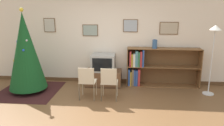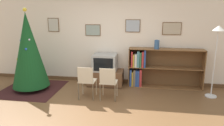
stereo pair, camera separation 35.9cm
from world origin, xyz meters
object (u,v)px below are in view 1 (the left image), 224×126
object	(u,v)px
christmas_tree	(25,51)
standing_lamp	(214,42)
tv_console	(103,78)
bookshelf	(150,67)
television	(103,63)
vase	(155,44)
folding_chair_right	(109,81)
folding_chair_left	(87,81)

from	to	relation	value
christmas_tree	standing_lamp	distance (m)	4.75
tv_console	bookshelf	distance (m)	1.37
television	vase	world-z (taller)	vase
folding_chair_right	vase	size ratio (longest dim) A/B	3.37
folding_chair_left	bookshelf	bearing A→B (deg)	35.41
folding_chair_right	bookshelf	distance (m)	1.56
folding_chair_left	folding_chair_right	xyz separation A→B (m)	(0.53, 0.00, 0.00)
folding_chair_left	vase	bearing A→B (deg)	32.86
standing_lamp	tv_console	bearing A→B (deg)	171.51
television	folding_chair_right	xyz separation A→B (m)	(0.27, -1.02, -0.21)
christmas_tree	tv_console	bearing A→B (deg)	18.07
folding_chair_left	tv_console	bearing A→B (deg)	75.32
folding_chair_right	folding_chair_left	bearing A→B (deg)	180.00
christmas_tree	television	size ratio (longest dim) A/B	3.32
folding_chair_left	television	bearing A→B (deg)	75.29
bookshelf	standing_lamp	world-z (taller)	standing_lamp
folding_chair_left	standing_lamp	world-z (taller)	standing_lamp
tv_console	vase	distance (m)	1.73
christmas_tree	bookshelf	bearing A→B (deg)	12.88
tv_console	television	size ratio (longest dim) A/B	1.55
folding_chair_right	bookshelf	bearing A→B (deg)	46.90
tv_console	folding_chair_left	world-z (taller)	folding_chair_left
folding_chair_right	standing_lamp	xyz separation A→B (m)	(2.53, 0.60, 0.89)
television	folding_chair_left	xyz separation A→B (m)	(-0.27, -1.02, -0.21)
bookshelf	standing_lamp	distance (m)	1.76
christmas_tree	television	xyz separation A→B (m)	(1.94, 0.63, -0.41)
folding_chair_right	bookshelf	world-z (taller)	bookshelf
television	standing_lamp	xyz separation A→B (m)	(2.80, -0.41, 0.69)
folding_chair_left	folding_chair_right	distance (m)	0.53
tv_console	television	bearing A→B (deg)	-90.00
tv_console	christmas_tree	bearing A→B (deg)	-161.93
christmas_tree	folding_chair_right	distance (m)	2.32
christmas_tree	standing_lamp	world-z (taller)	christmas_tree
folding_chair_right	standing_lamp	size ratio (longest dim) A/B	0.46
standing_lamp	vase	bearing A→B (deg)	160.65
tv_console	folding_chair_left	xyz separation A→B (m)	(-0.27, -1.02, 0.25)
tv_console	folding_chair_right	world-z (taller)	folding_chair_right
tv_console	standing_lamp	distance (m)	3.05
christmas_tree	bookshelf	size ratio (longest dim) A/B	1.07
folding_chair_left	standing_lamp	distance (m)	3.25
tv_console	vase	bearing A→B (deg)	2.70
christmas_tree	tv_console	size ratio (longest dim) A/B	2.14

